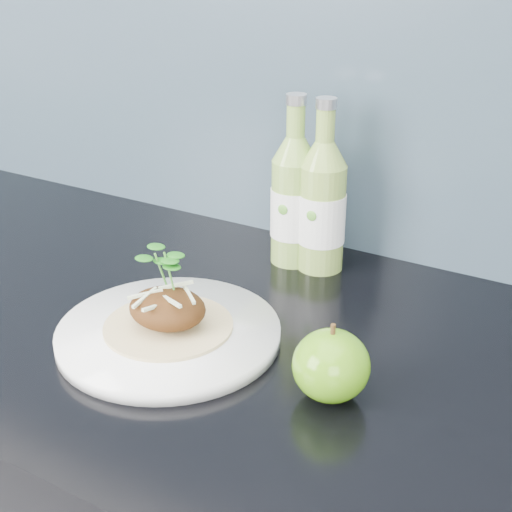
# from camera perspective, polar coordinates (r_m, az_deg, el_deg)

# --- Properties ---
(dinner_plate) EXTENTS (0.33, 0.33, 0.02)m
(dinner_plate) POSITION_cam_1_polar(r_m,az_deg,el_deg) (0.82, -6.98, -6.16)
(dinner_plate) COLOR white
(dinner_plate) RESTS_ON kitchen_counter
(pork_taco) EXTENTS (0.15, 0.15, 0.10)m
(pork_taco) POSITION_cam_1_polar(r_m,az_deg,el_deg) (0.80, -7.11, -3.95)
(pork_taco) COLOR tan
(pork_taco) RESTS_ON dinner_plate
(green_apple) EXTENTS (0.08, 0.08, 0.08)m
(green_apple) POSITION_cam_1_polar(r_m,az_deg,el_deg) (0.71, 6.03, -8.70)
(green_apple) COLOR #508C0F
(green_apple) RESTS_ON kitchen_counter
(cider_bottle_left) EXTENTS (0.07, 0.07, 0.23)m
(cider_bottle_left) POSITION_cam_1_polar(r_m,az_deg,el_deg) (0.98, 3.05, 4.42)
(cider_bottle_left) COLOR #81A946
(cider_bottle_left) RESTS_ON kitchen_counter
(cider_bottle_right) EXTENTS (0.08, 0.08, 0.23)m
(cider_bottle_right) POSITION_cam_1_polar(r_m,az_deg,el_deg) (0.96, 5.31, 3.94)
(cider_bottle_right) COLOR #85A745
(cider_bottle_right) RESTS_ON kitchen_counter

